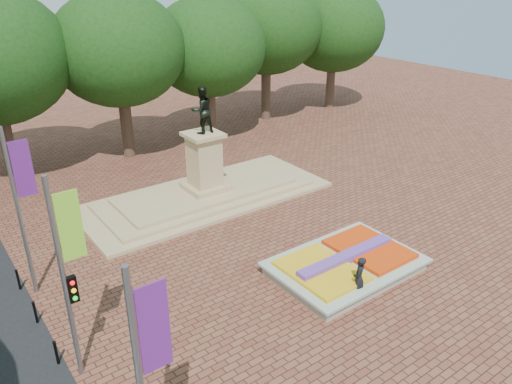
{
  "coord_description": "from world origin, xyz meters",
  "views": [
    {
      "loc": [
        -12.93,
        -14.41,
        12.22
      ],
      "look_at": [
        -0.03,
        3.14,
        2.2
      ],
      "focal_mm": 35.0,
      "sensor_mm": 36.0,
      "label": 1
    }
  ],
  "objects": [
    {
      "name": "banner_poles",
      "position": [
        -10.08,
        -1.31,
        3.88
      ],
      "size": [
        0.88,
        11.17,
        7.0
      ],
      "color": "slate",
      "rests_on": "ground"
    },
    {
      "name": "monument",
      "position": [
        0.0,
        8.0,
        0.88
      ],
      "size": [
        14.0,
        6.0,
        6.4
      ],
      "color": "tan",
      "rests_on": "ground"
    },
    {
      "name": "ground",
      "position": [
        0.0,
        0.0,
        0.0
      ],
      "size": [
        90.0,
        90.0,
        0.0
      ],
      "primitive_type": "plane",
      "color": "brown",
      "rests_on": "ground"
    },
    {
      "name": "pedestrian",
      "position": [
        0.1,
        -3.56,
        0.91
      ],
      "size": [
        0.79,
        0.73,
        1.82
      ],
      "primitive_type": "imported",
      "rotation": [
        0.0,
        0.0,
        3.73
      ],
      "color": "black",
      "rests_on": "ground"
    },
    {
      "name": "flower_bed",
      "position": [
        1.03,
        -2.0,
        0.38
      ],
      "size": [
        6.3,
        4.3,
        0.91
      ],
      "color": "gray",
      "rests_on": "ground"
    },
    {
      "name": "bollard_row",
      "position": [
        -10.7,
        -1.5,
        0.53
      ],
      "size": [
        0.12,
        13.12,
        0.98
      ],
      "color": "black",
      "rests_on": "ground"
    },
    {
      "name": "tree_row_back",
      "position": [
        2.33,
        18.0,
        6.67
      ],
      "size": [
        44.8,
        8.8,
        10.43
      ],
      "color": "#36291D",
      "rests_on": "ground"
    }
  ]
}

